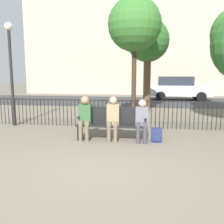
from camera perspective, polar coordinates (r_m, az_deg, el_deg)
ground_plane at (r=4.93m, az=-3.79°, el=-13.30°), size 80.00×80.00×0.00m
park_bench at (r=6.99m, az=0.09°, el=-2.33°), size 1.95×0.45×0.92m
seated_person_0 at (r=6.97m, az=-6.20°, el=-0.75°), size 0.34×0.39×1.23m
seated_person_1 at (r=6.82m, az=0.24°, el=-1.03°), size 0.34×0.39×1.23m
seated_person_2 at (r=6.76m, az=6.85°, el=-1.49°), size 0.34×0.39×1.16m
backpack at (r=6.94m, az=10.13°, el=-5.20°), size 0.29×0.26×0.38m
fence_railing at (r=8.55m, az=1.50°, el=0.15°), size 9.01×0.03×0.95m
tree_0 at (r=12.39m, az=8.17°, el=15.55°), size 2.03×2.03×4.40m
tree_3 at (r=10.24m, az=5.19°, el=19.18°), size 2.09×2.09×4.76m
lamp_post at (r=9.43m, az=-22.20°, el=11.31°), size 0.28×0.28×3.55m
street_surface at (r=16.60m, az=4.80°, el=2.48°), size 24.00×6.00×0.01m
parked_car_0 at (r=17.86m, az=14.88°, el=5.37°), size 4.20×1.94×1.62m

